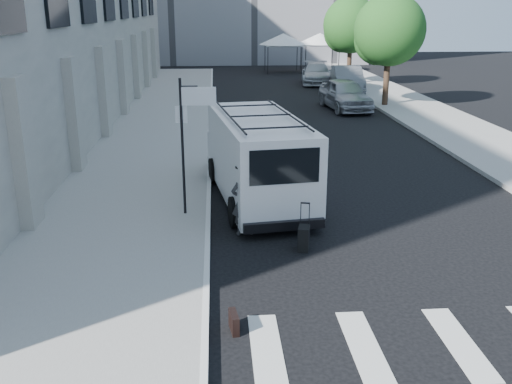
{
  "coord_description": "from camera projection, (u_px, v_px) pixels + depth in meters",
  "views": [
    {
      "loc": [
        -1.74,
        -10.94,
        5.3
      ],
      "look_at": [
        -0.87,
        1.31,
        1.3
      ],
      "focal_mm": 40.0,
      "sensor_mm": 36.0,
      "label": 1
    }
  ],
  "objects": [
    {
      "name": "sidewalk_left",
      "position": [
        163.0,
        123.0,
        27.0
      ],
      "size": [
        4.5,
        48.0,
        0.15
      ],
      "primitive_type": "cube",
      "color": "gray",
      "rests_on": "ground"
    },
    {
      "name": "businessman",
      "position": [
        244.0,
        201.0,
        13.69
      ],
      "size": [
        0.68,
        0.5,
        1.69
      ],
      "primitive_type": "imported",
      "rotation": [
        0.0,
        0.0,
        3.31
      ],
      "color": "#303032",
      "rests_on": "ground"
    },
    {
      "name": "sidewalk_right",
      "position": [
        409.0,
        106.0,
        31.68
      ],
      "size": [
        4.0,
        56.0,
        0.15
      ],
      "primitive_type": "cube",
      "color": "gray",
      "rests_on": "ground"
    },
    {
      "name": "suitcase",
      "position": [
        304.0,
        238.0,
        12.96
      ],
      "size": [
        0.33,
        0.44,
        1.09
      ],
      "rotation": [
        0.0,
        0.0,
        -0.24
      ],
      "color": "black",
      "rests_on": "ground"
    },
    {
      "name": "briefcase",
      "position": [
        234.0,
        322.0,
        9.73
      ],
      "size": [
        0.18,
        0.45,
        0.34
      ],
      "primitive_type": "cube",
      "rotation": [
        0.0,
        0.0,
        0.14
      ],
      "color": "black",
      "rests_on": "ground"
    },
    {
      "name": "tree_far",
      "position": [
        349.0,
        27.0,
        39.06
      ],
      "size": [
        3.8,
        3.83,
        6.03
      ],
      "color": "black",
      "rests_on": "ground"
    },
    {
      "name": "parked_car_c",
      "position": [
        316.0,
        73.0,
        41.0
      ],
      "size": [
        2.71,
        5.33,
        1.48
      ],
      "primitive_type": "imported",
      "rotation": [
        0.0,
        0.0,
        -0.13
      ],
      "color": "#ADB0B5",
      "rests_on": "ground"
    },
    {
      "name": "tree_near",
      "position": [
        387.0,
        33.0,
        30.52
      ],
      "size": [
        3.8,
        3.83,
        6.03
      ],
      "color": "black",
      "rests_on": "ground"
    },
    {
      "name": "parked_car_a",
      "position": [
        345.0,
        94.0,
        30.6
      ],
      "size": [
        2.41,
        5.03,
        1.66
      ],
      "primitive_type": "imported",
      "rotation": [
        0.0,
        0.0,
        0.09
      ],
      "color": "#9EA0A5",
      "rests_on": "ground"
    },
    {
      "name": "tent_left",
      "position": [
        283.0,
        39.0,
        47.61
      ],
      "size": [
        4.0,
        4.0,
        3.2
      ],
      "color": "black",
      "rests_on": "ground"
    },
    {
      "name": "sign_pole",
      "position": [
        191.0,
        118.0,
        14.19
      ],
      "size": [
        1.03,
        0.07,
        3.5
      ],
      "color": "black",
      "rests_on": "sidewalk_left"
    },
    {
      "name": "cargo_van",
      "position": [
        257.0,
        157.0,
        16.18
      ],
      "size": [
        2.91,
        6.6,
        2.4
      ],
      "rotation": [
        0.0,
        0.0,
        0.14
      ],
      "color": "silver",
      "rests_on": "ground"
    },
    {
      "name": "ground",
      "position": [
        301.0,
        268.0,
        12.13
      ],
      "size": [
        120.0,
        120.0,
        0.0
      ],
      "primitive_type": "plane",
      "color": "black",
      "rests_on": "ground"
    },
    {
      "name": "tent_right",
      "position": [
        320.0,
        39.0,
        48.3
      ],
      "size": [
        4.0,
        4.0,
        3.2
      ],
      "color": "black",
      "rests_on": "ground"
    },
    {
      "name": "parked_car_b",
      "position": [
        347.0,
        79.0,
        36.9
      ],
      "size": [
        2.25,
        5.2,
        1.67
      ],
      "primitive_type": "imported",
      "rotation": [
        0.0,
        0.0,
        -0.1
      ],
      "color": "slate",
      "rests_on": "ground"
    }
  ]
}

